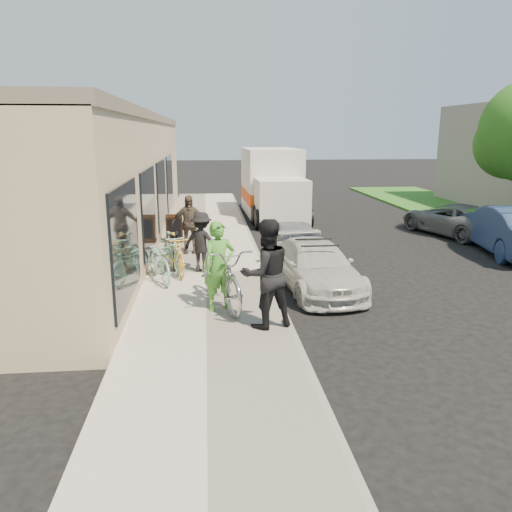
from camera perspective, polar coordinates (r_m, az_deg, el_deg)
name	(u,v)px	position (r m, az deg, el deg)	size (l,w,h in m)	color
ground	(305,316)	(10.24, 5.67, -6.84)	(120.00, 120.00, 0.00)	black
sidewalk	(206,275)	(12.87, -5.72, -2.12)	(3.00, 34.00, 0.15)	#BAB4A7
curb	(266,273)	(12.96, 1.15, -1.99)	(0.12, 34.00, 0.13)	gray
storefront	(108,178)	(17.74, -16.56, 8.52)	(3.60, 20.00, 4.22)	tan
bike_rack	(176,247)	(13.16, -9.17, 1.00)	(0.12, 0.67, 0.94)	black
sandwich_board	(174,229)	(16.35, -9.32, 3.10)	(0.56, 0.57, 0.88)	black
sedan_white	(316,266)	(11.84, 6.82, -1.16)	(1.90, 3.96, 1.15)	beige
sedan_silver	(296,243)	(14.10, 4.60, 1.48)	(1.39, 3.46, 1.18)	#A0A0A5
moving_truck	(273,187)	(21.94, 1.91, 7.86)	(2.36, 6.04, 2.95)	silver
far_car_blue	(509,229)	(17.09, 26.90, 2.75)	(1.59, 4.56, 1.50)	navy
far_car_gray	(453,219)	(19.49, 21.57, 3.95)	(1.90, 4.12, 1.14)	#5A5E60
tandem_bike	(222,275)	(10.23, -3.94, -2.17)	(0.84, 2.42, 1.27)	#AEAEB0
woman_rider	(219,266)	(9.91, -4.21, -1.15)	(0.65, 0.43, 1.79)	#469431
man_standing	(266,274)	(8.97, 1.15, -2.04)	(0.97, 0.76, 2.00)	black
cruiser_bike_a	(172,252)	(12.96, -9.61, 0.44)	(0.46, 1.63, 0.98)	#81C1B2
cruiser_bike_b	(160,260)	(12.19, -10.96, -0.49)	(0.65, 1.85, 0.97)	#81C1B2
cruiser_bike_c	(176,254)	(12.66, -9.13, 0.20)	(0.47, 1.68, 1.01)	gold
bystander_a	(202,242)	(12.71, -6.23, 1.58)	(0.99, 0.57, 1.54)	black
bystander_b	(189,224)	(14.78, -7.68, 3.62)	(1.01, 0.42, 1.72)	brown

